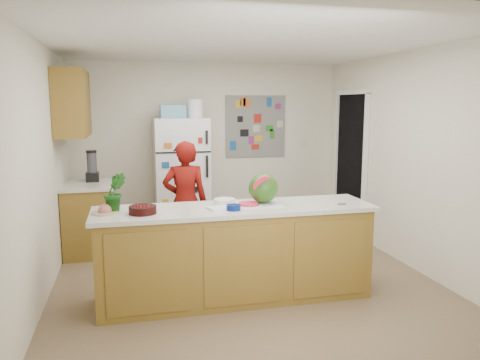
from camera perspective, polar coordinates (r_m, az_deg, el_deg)
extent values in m
cube|color=brown|center=(5.26, 0.37, -11.96)|extent=(4.00, 4.50, 0.02)
cube|color=beige|center=(7.15, -3.98, 4.05)|extent=(4.00, 0.02, 2.50)
cube|color=beige|center=(4.87, -23.22, 0.94)|extent=(0.02, 4.50, 2.50)
cube|color=beige|center=(5.76, 20.19, 2.28)|extent=(0.02, 4.50, 2.50)
cube|color=white|center=(4.94, 0.40, 16.43)|extent=(4.00, 4.50, 0.02)
cube|color=black|center=(7.02, 13.39, 1.84)|extent=(0.03, 0.85, 2.04)
cube|color=brown|center=(4.60, -0.57, -9.13)|extent=(2.60, 0.62, 0.88)
cube|color=silver|center=(4.48, -0.58, -3.53)|extent=(2.68, 0.70, 0.04)
cube|color=brown|center=(6.30, -17.85, -4.63)|extent=(0.60, 0.80, 0.86)
cube|color=silver|center=(6.21, -18.05, -0.59)|extent=(0.64, 0.84, 0.04)
cube|color=brown|center=(6.09, -19.80, 8.78)|extent=(0.35, 1.00, 0.80)
cube|color=silver|center=(6.76, -7.17, 0.29)|extent=(0.75, 0.70, 1.70)
cube|color=#5999B2|center=(6.67, -8.19, 8.26)|extent=(0.35, 0.28, 0.18)
cube|color=slate|center=(7.27, 1.91, 6.52)|extent=(0.95, 0.01, 0.95)
imported|color=#680D09|center=(5.64, -6.69, -2.66)|extent=(0.55, 0.38, 1.47)
cylinder|color=black|center=(6.33, -17.59, 1.52)|extent=(0.12, 0.12, 0.38)
cube|color=silver|center=(4.58, 2.19, -2.92)|extent=(0.47, 0.37, 0.01)
sphere|color=#2D5D1B|center=(4.59, 2.86, -0.99)|extent=(0.29, 0.29, 0.29)
cylinder|color=red|center=(4.50, 1.00, -2.91)|extent=(0.19, 0.19, 0.02)
cylinder|color=black|center=(4.28, -11.78, -3.58)|extent=(0.29, 0.29, 0.07)
cylinder|color=silver|center=(4.55, -1.89, -2.68)|extent=(0.26, 0.26, 0.06)
cylinder|color=#041759|center=(4.33, -0.80, -3.36)|extent=(0.17, 0.17, 0.05)
cylinder|color=beige|center=(4.37, -16.13, -3.85)|extent=(0.30, 0.30, 0.02)
cube|color=silver|center=(4.37, -2.59, -3.46)|extent=(0.23, 0.21, 0.02)
cube|color=slate|center=(4.67, 12.30, -2.91)|extent=(0.09, 0.05, 0.01)
imported|color=#183E12|center=(4.38, -15.00, -1.45)|extent=(0.21, 0.18, 0.36)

